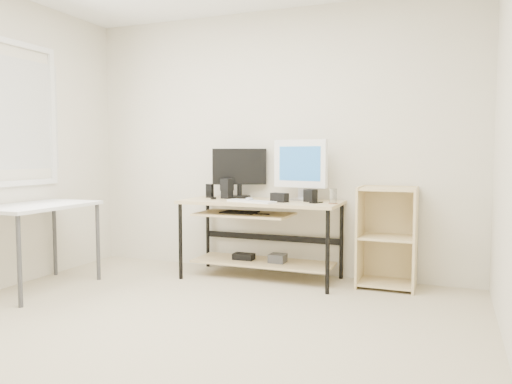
{
  "coord_description": "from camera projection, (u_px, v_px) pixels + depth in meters",
  "views": [
    {
      "loc": [
        1.66,
        -2.72,
        1.19
      ],
      "look_at": [
        0.09,
        1.3,
        0.86
      ],
      "focal_mm": 35.0,
      "sensor_mm": 36.0,
      "label": 1
    }
  ],
  "objects": [
    {
      "name": "side_table",
      "position": [
        38.0,
        214.0,
        4.34
      ],
      "size": [
        0.6,
        1.0,
        0.75
      ],
      "color": "white",
      "rests_on": "ground"
    },
    {
      "name": "coaster",
      "position": [
        333.0,
        203.0,
        4.4
      ],
      "size": [
        0.09,
        0.09,
        0.01
      ],
      "primitive_type": "cylinder",
      "rotation": [
        0.0,
        0.0,
        0.15
      ],
      "color": "#996545",
      "rests_on": "desk"
    },
    {
      "name": "shelf_unit",
      "position": [
        388.0,
        236.0,
        4.46
      ],
      "size": [
        0.5,
        0.4,
        0.9
      ],
      "color": "beige",
      "rests_on": "ground"
    },
    {
      "name": "keyboard",
      "position": [
        251.0,
        201.0,
        4.53
      ],
      "size": [
        0.49,
        0.26,
        0.02
      ],
      "primitive_type": "cube",
      "rotation": [
        0.0,
        0.0,
        -0.29
      ],
      "color": "white",
      "rests_on": "desk"
    },
    {
      "name": "white_imac",
      "position": [
        300.0,
        165.0,
        4.69
      ],
      "size": [
        0.54,
        0.17,
        0.57
      ],
      "rotation": [
        0.0,
        0.0,
        -0.19
      ],
      "color": "silver",
      "rests_on": "desk"
    },
    {
      "name": "speaker_right",
      "position": [
        310.0,
        196.0,
        4.57
      ],
      "size": [
        0.12,
        0.12,
        0.12
      ],
      "primitive_type": "cube",
      "rotation": [
        0.0,
        0.0,
        -0.31
      ],
      "color": "black",
      "rests_on": "desk"
    },
    {
      "name": "black_monitor",
      "position": [
        239.0,
        170.0,
        4.98
      ],
      "size": [
        0.51,
        0.27,
        0.49
      ],
      "rotation": [
        0.0,
        0.0,
        0.41
      ],
      "color": "black",
      "rests_on": "desk"
    },
    {
      "name": "drinking_glass",
      "position": [
        333.0,
        196.0,
        4.39
      ],
      "size": [
        0.07,
        0.07,
        0.13
      ],
      "primitive_type": "cylinder",
      "rotation": [
        0.0,
        0.0,
        0.15
      ],
      "color": "white",
      "rests_on": "coaster"
    },
    {
      "name": "volume_puck",
      "position": [
        213.0,
        198.0,
        4.83
      ],
      "size": [
        0.07,
        0.07,
        0.02
      ],
      "primitive_type": "cylinder",
      "rotation": [
        0.0,
        0.0,
        0.21
      ],
      "color": "black",
      "rests_on": "desk"
    },
    {
      "name": "desk",
      "position": [
        259.0,
        223.0,
        4.73
      ],
      "size": [
        1.5,
        0.65,
        0.75
      ],
      "color": "#CDB682",
      "rests_on": "ground"
    },
    {
      "name": "room",
      "position": [
        152.0,
        134.0,
        3.21
      ],
      "size": [
        4.01,
        4.01,
        2.62
      ],
      "color": "#C5B797",
      "rests_on": "ground"
    },
    {
      "name": "mouse",
      "position": [
        249.0,
        199.0,
        4.58
      ],
      "size": [
        0.09,
        0.13,
        0.04
      ],
      "primitive_type": "ellipsoid",
      "rotation": [
        0.0,
        0.0,
        0.08
      ],
      "color": "#B3B3B9",
      "rests_on": "desk"
    },
    {
      "name": "speaker_left",
      "position": [
        227.0,
        188.0,
        4.91
      ],
      "size": [
        0.12,
        0.12,
        0.2
      ],
      "rotation": [
        0.0,
        0.0,
        -0.21
      ],
      "color": "black",
      "rests_on": "desk"
    },
    {
      "name": "audio_controller",
      "position": [
        210.0,
        191.0,
        5.0
      ],
      "size": [
        0.08,
        0.06,
        0.14
      ],
      "primitive_type": "cube",
      "rotation": [
        0.0,
        0.0,
        -0.17
      ],
      "color": "black",
      "rests_on": "desk"
    },
    {
      "name": "center_speaker",
      "position": [
        279.0,
        197.0,
        4.55
      ],
      "size": [
        0.18,
        0.13,
        0.08
      ],
      "primitive_type": "cube",
      "rotation": [
        0.0,
        0.0,
        -0.36
      ],
      "color": "black",
      "rests_on": "desk"
    },
    {
      "name": "smartphone",
      "position": [
        316.0,
        202.0,
        4.46
      ],
      "size": [
        0.11,
        0.14,
        0.01
      ],
      "primitive_type": "cube",
      "rotation": [
        0.0,
        0.0,
        -0.34
      ],
      "color": "black",
      "rests_on": "desk"
    }
  ]
}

